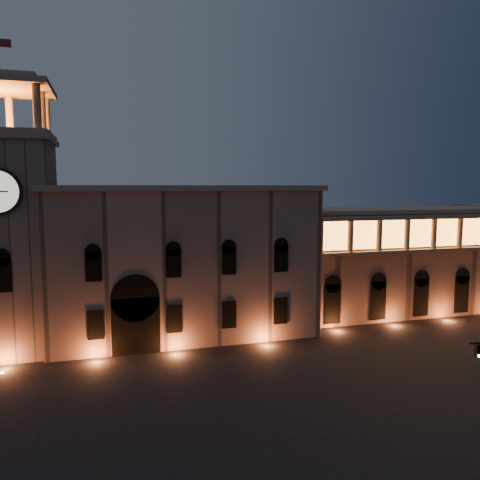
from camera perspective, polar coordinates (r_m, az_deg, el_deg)
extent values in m
plane|color=black|center=(38.27, 1.93, -20.61)|extent=(160.00, 160.00, 0.00)
cube|color=#7A5F50|center=(55.80, -6.90, -2.76)|extent=(30.00, 12.00, 17.00)
cube|color=#88725E|center=(55.09, -7.02, 6.31)|extent=(30.80, 12.80, 0.60)
cube|color=black|center=(51.18, -12.61, -10.05)|extent=(5.00, 1.40, 6.00)
cylinder|color=black|center=(50.41, -12.69, -6.77)|extent=(5.00, 1.40, 5.00)
cube|color=orange|center=(51.04, -12.59, -10.32)|extent=(4.20, 0.20, 5.00)
cube|color=#7A5F50|center=(54.76, -26.26, -0.92)|extent=(9.00, 9.00, 22.00)
cube|color=#88725E|center=(54.60, -26.86, 10.87)|extent=(9.80, 9.80, 0.50)
cube|color=#88725E|center=(54.64, -26.89, 11.39)|extent=(9.40, 9.40, 0.50)
cube|color=orange|center=(54.67, -26.90, 11.70)|extent=(6.80, 6.80, 0.15)
cylinder|color=#88725E|center=(50.62, -23.51, 14.68)|extent=(0.76, 0.76, 4.20)
cylinder|color=#88725E|center=(58.63, -26.28, 13.35)|extent=(0.76, 0.76, 4.20)
cylinder|color=#88725E|center=(58.09, -22.49, 13.60)|extent=(0.76, 0.76, 4.20)
cylinder|color=#88725E|center=(54.35, -22.97, 14.10)|extent=(0.76, 0.76, 4.20)
cube|color=#88725E|center=(55.31, -27.15, 16.29)|extent=(9.80, 9.80, 0.60)
cube|color=#88725E|center=(55.42, -27.18, 16.90)|extent=(7.50, 7.50, 0.60)
plane|color=maroon|center=(56.14, -26.75, 20.65)|extent=(1.20, 0.00, 1.20)
cube|color=brown|center=(71.36, 20.94, -2.34)|extent=(40.00, 10.00, 14.00)
cube|color=#88725E|center=(70.67, 21.18, 3.48)|extent=(40.60, 10.60, 0.50)
cube|color=#88725E|center=(66.78, 23.83, -1.06)|extent=(40.00, 1.20, 0.40)
cube|color=#88725E|center=(66.39, 24.00, 2.62)|extent=(40.00, 1.40, 0.50)
cube|color=orange|center=(66.97, 23.62, 0.87)|extent=(38.00, 0.15, 3.60)
cylinder|color=#88725E|center=(56.80, 9.79, 0.40)|extent=(0.70, 0.70, 4.00)
cylinder|color=#88725E|center=(58.63, 13.32, 0.51)|extent=(0.70, 0.70, 4.00)
cylinder|color=#88725E|center=(60.67, 16.62, 0.61)|extent=(0.70, 0.70, 4.00)
cylinder|color=#88725E|center=(62.89, 19.71, 0.70)|extent=(0.70, 0.70, 4.00)
cylinder|color=#88725E|center=(65.29, 22.57, 0.78)|extent=(0.70, 0.70, 4.00)
cylinder|color=#88725E|center=(67.84, 25.22, 0.86)|extent=(0.70, 0.70, 4.00)
cube|color=black|center=(36.10, 26.98, -11.94)|extent=(0.34, 0.32, 0.91)
cylinder|color=#0CE53F|center=(36.07, 27.13, -12.46)|extent=(0.20, 0.10, 0.19)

